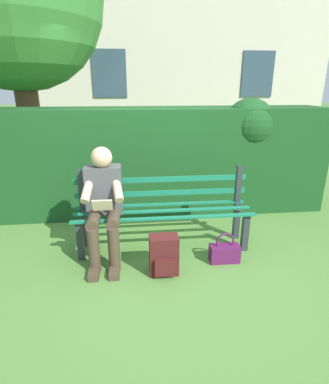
{
  "coord_description": "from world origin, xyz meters",
  "views": [
    {
      "loc": [
        0.32,
        3.12,
        1.79
      ],
      "look_at": [
        0.0,
        0.1,
        0.72
      ],
      "focal_mm": 28.32,
      "sensor_mm": 36.0,
      "label": 1
    }
  ],
  "objects_px": {
    "person_seated": "(104,201)",
    "backpack": "(164,255)",
    "handbag": "(224,252)",
    "tree": "(7,4)",
    "park_bench": "(163,210)"
  },
  "relations": [
    {
      "from": "tree",
      "to": "handbag",
      "type": "bearing_deg",
      "value": 136.89
    },
    {
      "from": "park_bench",
      "to": "person_seated",
      "type": "bearing_deg",
      "value": 14.48
    },
    {
      "from": "tree",
      "to": "backpack",
      "type": "xyz_separation_m",
      "value": [
        -2.01,
        2.65,
        -2.71
      ]
    },
    {
      "from": "handbag",
      "to": "person_seated",
      "type": "bearing_deg",
      "value": -11.61
    },
    {
      "from": "park_bench",
      "to": "handbag",
      "type": "distance_m",
      "value": 0.83
    },
    {
      "from": "person_seated",
      "to": "tree",
      "type": "bearing_deg",
      "value": -57.76
    },
    {
      "from": "park_bench",
      "to": "handbag",
      "type": "xyz_separation_m",
      "value": [
        -0.62,
        0.43,
        -0.34
      ]
    },
    {
      "from": "handbag",
      "to": "backpack",
      "type": "bearing_deg",
      "value": 12.02
    },
    {
      "from": "park_bench",
      "to": "handbag",
      "type": "height_order",
      "value": "park_bench"
    },
    {
      "from": "person_seated",
      "to": "backpack",
      "type": "height_order",
      "value": "person_seated"
    },
    {
      "from": "person_seated",
      "to": "park_bench",
      "type": "bearing_deg",
      "value": -165.52
    },
    {
      "from": "backpack",
      "to": "handbag",
      "type": "distance_m",
      "value": 0.69
    },
    {
      "from": "person_seated",
      "to": "backpack",
      "type": "relative_size",
      "value": 2.96
    },
    {
      "from": "backpack",
      "to": "handbag",
      "type": "relative_size",
      "value": 1.2
    },
    {
      "from": "backpack",
      "to": "handbag",
      "type": "height_order",
      "value": "backpack"
    }
  ]
}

